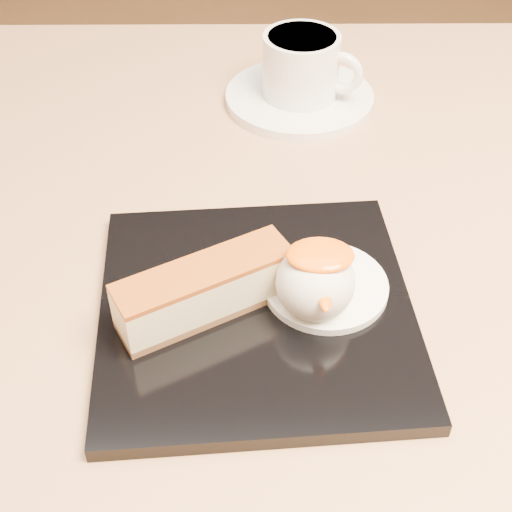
{
  "coord_description": "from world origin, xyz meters",
  "views": [
    {
      "loc": [
        0.01,
        -0.42,
        1.1
      ],
      "look_at": [
        0.02,
        -0.06,
        0.76
      ],
      "focal_mm": 50.0,
      "sensor_mm": 36.0,
      "label": 1
    }
  ],
  "objects_px": {
    "cheesecake": "(205,290)",
    "saucer": "(299,98)",
    "coffee_cup": "(303,65)",
    "ice_cream_scoop": "(315,282)",
    "table": "(239,368)",
    "dessert_plate": "(256,310)"
  },
  "relations": [
    {
      "from": "table",
      "to": "cheesecake",
      "type": "height_order",
      "value": "cheesecake"
    },
    {
      "from": "cheesecake",
      "to": "saucer",
      "type": "height_order",
      "value": "cheesecake"
    },
    {
      "from": "ice_cream_scoop",
      "to": "saucer",
      "type": "xyz_separation_m",
      "value": [
        0.01,
        0.3,
        -0.03
      ]
    },
    {
      "from": "ice_cream_scoop",
      "to": "coffee_cup",
      "type": "relative_size",
      "value": 0.55
    },
    {
      "from": "cheesecake",
      "to": "saucer",
      "type": "bearing_deg",
      "value": 46.1
    },
    {
      "from": "dessert_plate",
      "to": "cheesecake",
      "type": "relative_size",
      "value": 1.75
    },
    {
      "from": "dessert_plate",
      "to": "table",
      "type": "bearing_deg",
      "value": 101.98
    },
    {
      "from": "coffee_cup",
      "to": "ice_cream_scoop",
      "type": "bearing_deg",
      "value": -69.48
    },
    {
      "from": "ice_cream_scoop",
      "to": "saucer",
      "type": "distance_m",
      "value": 0.3
    },
    {
      "from": "cheesecake",
      "to": "coffee_cup",
      "type": "relative_size",
      "value": 1.27
    },
    {
      "from": "cheesecake",
      "to": "ice_cream_scoop",
      "type": "xyz_separation_m",
      "value": [
        0.08,
        0.0,
        0.01
      ]
    },
    {
      "from": "table",
      "to": "cheesecake",
      "type": "distance_m",
      "value": 0.2
    },
    {
      "from": "cheesecake",
      "to": "ice_cream_scoop",
      "type": "bearing_deg",
      "value": -28.72
    },
    {
      "from": "dessert_plate",
      "to": "saucer",
      "type": "bearing_deg",
      "value": 81.06
    },
    {
      "from": "coffee_cup",
      "to": "dessert_plate",
      "type": "bearing_deg",
      "value": -77.22
    },
    {
      "from": "table",
      "to": "saucer",
      "type": "bearing_deg",
      "value": 74.12
    },
    {
      "from": "table",
      "to": "saucer",
      "type": "distance_m",
      "value": 0.28
    },
    {
      "from": "ice_cream_scoop",
      "to": "coffee_cup",
      "type": "height_order",
      "value": "coffee_cup"
    },
    {
      "from": "saucer",
      "to": "coffee_cup",
      "type": "distance_m",
      "value": 0.04
    },
    {
      "from": "dessert_plate",
      "to": "coffee_cup",
      "type": "xyz_separation_m",
      "value": [
        0.05,
        0.29,
        0.04
      ]
    },
    {
      "from": "table",
      "to": "dessert_plate",
      "type": "height_order",
      "value": "dessert_plate"
    },
    {
      "from": "table",
      "to": "coffee_cup",
      "type": "xyz_separation_m",
      "value": [
        0.06,
        0.22,
        0.2
      ]
    }
  ]
}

